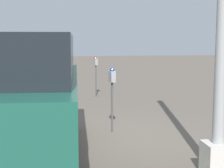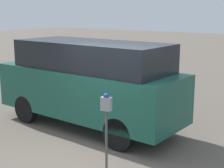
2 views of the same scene
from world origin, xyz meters
The scene contains 3 objects.
ground_plane centered at (0.00, 0.00, 0.00)m, with size 80.00×80.00×0.00m, color #60564C.
parking_meter_near centered at (-0.66, 0.39, 1.14)m, with size 0.22×0.15×1.54m.
parked_van centered at (1.22, -1.41, 1.23)m, with size 5.22×2.00×2.27m.
Camera 2 is at (-4.35, 5.37, 3.06)m, focal length 55.00 mm.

